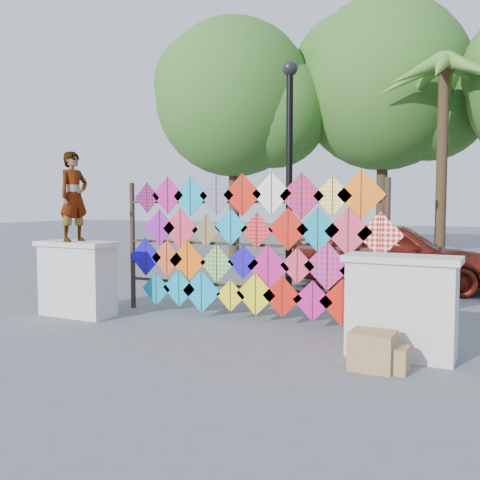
# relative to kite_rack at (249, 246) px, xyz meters

# --- Properties ---
(ground) EXTENTS (80.00, 80.00, 0.00)m
(ground) POSITION_rel_kite_rack_xyz_m (-0.12, -0.72, -1.23)
(ground) COLOR slate
(ground) RESTS_ON ground
(parapet_left) EXTENTS (1.40, 0.65, 1.28)m
(parapet_left) POSITION_rel_kite_rack_xyz_m (-2.82, -0.92, -0.58)
(parapet_left) COLOR silver
(parapet_left) RESTS_ON ground
(parapet_right) EXTENTS (1.40, 0.65, 1.28)m
(parapet_right) POSITION_rel_kite_rack_xyz_m (2.58, -0.92, -0.58)
(parapet_right) COLOR silver
(parapet_right) RESTS_ON ground
(kite_rack) EXTENTS (4.92, 0.24, 2.42)m
(kite_rack) POSITION_rel_kite_rack_xyz_m (0.00, 0.00, 0.00)
(kite_rack) COLOR #2D2119
(kite_rack) RESTS_ON ground
(tree_west) EXTENTS (5.85, 5.20, 8.01)m
(tree_west) POSITION_rel_kite_rack_xyz_m (-4.52, 8.31, 4.15)
(tree_west) COLOR #44341D
(tree_west) RESTS_ON ground
(tree_mid) EXTENTS (6.30, 5.60, 8.61)m
(tree_mid) POSITION_rel_kite_rack_xyz_m (-0.01, 10.31, 4.54)
(tree_mid) COLOR #44341D
(tree_mid) RESTS_ON ground
(palm_tree) EXTENTS (3.62, 3.62, 5.83)m
(palm_tree) POSITION_rel_kite_rack_xyz_m (2.08, 7.28, 3.72)
(palm_tree) COLOR #44341D
(palm_tree) RESTS_ON ground
(vendor_woman) EXTENTS (0.43, 0.60, 1.52)m
(vendor_woman) POSITION_rel_kite_rack_xyz_m (-2.86, -0.92, 0.81)
(vendor_woman) COLOR #99999E
(vendor_woman) RESTS_ON parapet_left
(sedan) EXTENTS (4.63, 2.21, 1.53)m
(sedan) POSITION_rel_kite_rack_xyz_m (1.38, 4.55, -0.47)
(sedan) COLOR maroon
(sedan) RESTS_ON ground
(lamppost) EXTENTS (0.28, 0.28, 4.46)m
(lamppost) POSITION_rel_kite_rack_xyz_m (0.18, 1.28, 1.46)
(lamppost) COLOR black
(lamppost) RESTS_ON ground
(cardboard_box_near) EXTENTS (0.50, 0.44, 0.44)m
(cardboard_box_near) POSITION_rel_kite_rack_xyz_m (2.38, -1.58, -1.01)
(cardboard_box_near) COLOR #A5884F
(cardboard_box_near) RESTS_ON ground
(cardboard_box_far) EXTENTS (0.35, 0.32, 0.29)m
(cardboard_box_far) POSITION_rel_kite_rack_xyz_m (2.61, -1.58, -1.08)
(cardboard_box_far) COLOR #A5884F
(cardboard_box_far) RESTS_ON ground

